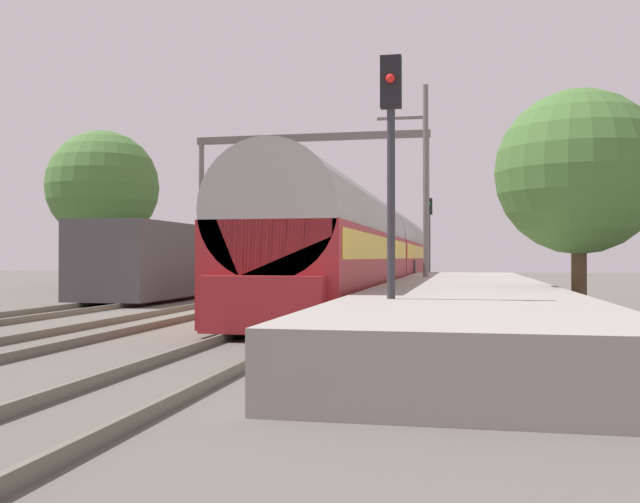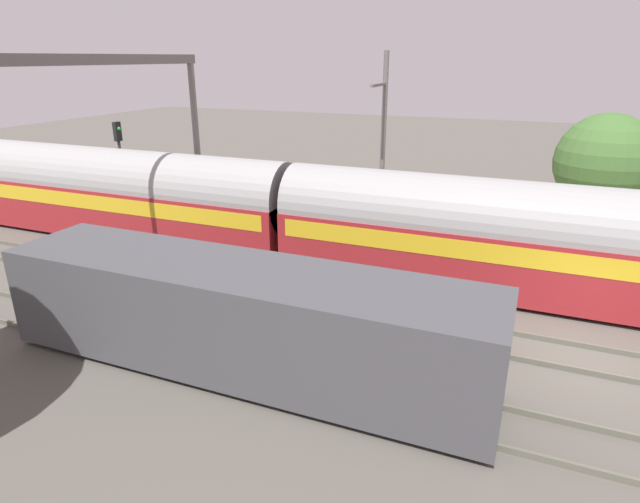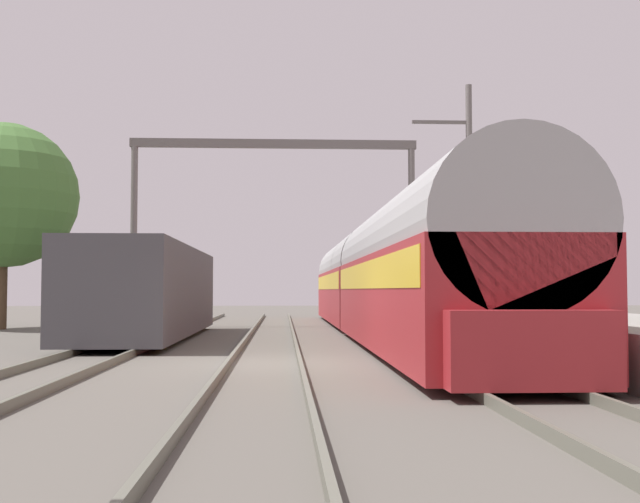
% 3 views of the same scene
% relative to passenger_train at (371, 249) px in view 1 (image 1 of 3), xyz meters
% --- Properties ---
extents(ground, '(120.00, 120.00, 0.00)m').
position_rel_passenger_train_xyz_m(ground, '(-3.81, -10.59, -1.97)').
color(ground, '#5A554E').
extents(track_far_west, '(1.52, 60.00, 0.16)m').
position_rel_passenger_train_xyz_m(track_far_west, '(-7.62, -10.59, -1.89)').
color(track_far_west, '#606053').
rests_on(track_far_west, ground).
extents(track_west, '(1.52, 60.00, 0.16)m').
position_rel_passenger_train_xyz_m(track_west, '(-3.81, -10.59, -1.89)').
color(track_west, '#606053').
rests_on(track_west, ground).
extents(track_east, '(1.52, 60.00, 0.16)m').
position_rel_passenger_train_xyz_m(track_east, '(0.00, -10.59, -1.89)').
color(track_east, '#606053').
rests_on(track_east, ground).
extents(platform, '(4.40, 28.00, 0.90)m').
position_rel_passenger_train_xyz_m(platform, '(3.82, -8.59, -1.52)').
color(platform, gray).
rests_on(platform, ground).
extents(passenger_train, '(2.93, 32.85, 3.82)m').
position_rel_passenger_train_xyz_m(passenger_train, '(0.00, 0.00, 0.00)').
color(passenger_train, maroon).
rests_on(passenger_train, ground).
extents(freight_car, '(2.80, 13.00, 2.70)m').
position_rel_passenger_train_xyz_m(freight_car, '(-7.62, -2.17, -0.50)').
color(freight_car, '#47474C').
rests_on(freight_car, ground).
extents(person_crossing, '(0.45, 0.45, 1.73)m').
position_rel_passenger_train_xyz_m(person_crossing, '(1.30, 4.40, -0.94)').
color(person_crossing, black).
rests_on(person_crossing, ground).
extents(railway_signal_near, '(0.36, 0.30, 5.08)m').
position_rel_passenger_train_xyz_m(railway_signal_near, '(2.54, -17.20, 1.28)').
color(railway_signal_near, '#2D2D33').
rests_on(railway_signal_near, ground).
extents(railway_signal_far, '(0.36, 0.30, 4.87)m').
position_rel_passenger_train_xyz_m(railway_signal_far, '(1.92, 10.02, 1.16)').
color(railway_signal_far, '#2D2D33').
rests_on(railway_signal_far, ground).
extents(catenary_gantry, '(12.02, 0.28, 7.86)m').
position_rel_passenger_train_xyz_m(catenary_gantry, '(-3.81, 5.60, 3.62)').
color(catenary_gantry, '#655F5C').
rests_on(catenary_gantry, ground).
extents(catenary_pole_east_mid, '(1.90, 0.20, 8.00)m').
position_rel_passenger_train_xyz_m(catenary_pole_east_mid, '(2.35, -2.96, 2.18)').
color(catenary_pole_east_mid, '#655F5C').
rests_on(catenary_pole_east_mid, ground).
extents(tree_west_background, '(5.71, 5.71, 8.12)m').
position_rel_passenger_train_xyz_m(tree_west_background, '(-14.40, 4.10, 3.28)').
color(tree_west_background, '#4C3826').
rests_on(tree_west_background, ground).
extents(tree_east_background, '(3.99, 3.99, 5.68)m').
position_rel_passenger_train_xyz_m(tree_east_background, '(6.51, -11.31, 1.70)').
color(tree_east_background, '#4C3826').
rests_on(tree_east_background, ground).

